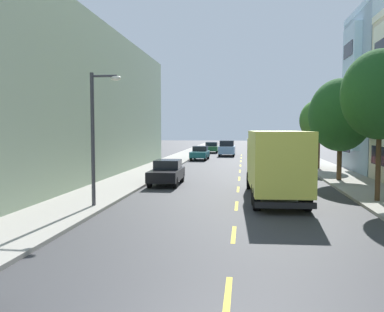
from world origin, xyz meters
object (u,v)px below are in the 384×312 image
at_px(parked_hatchback_teal, 200,153).
at_px(street_tree_third, 340,115).
at_px(parked_suv_silver, 284,153).
at_px(moving_sky_sedan, 227,148).
at_px(street_tree_farthest, 319,121).
at_px(delivery_box_truck, 275,161).
at_px(parked_pickup_red, 290,159).
at_px(parked_wagon_forest, 212,147).
at_px(parked_pickup_navy, 277,149).
at_px(street_lamp, 97,128).
at_px(parked_hatchback_black, 167,172).
at_px(street_tree_second, 380,95).

bearing_deg(parked_hatchback_teal, street_tree_third, -57.82).
distance_m(parked_suv_silver, moving_sky_sedan, 11.78).
distance_m(street_tree_farthest, delivery_box_truck, 15.75).
bearing_deg(parked_pickup_red, moving_sky_sedan, 111.05).
height_order(street_tree_third, parked_wagon_forest, street_tree_third).
bearing_deg(parked_suv_silver, parked_pickup_red, -90.30).
height_order(street_tree_third, moving_sky_sedan, street_tree_third).
relative_size(parked_pickup_navy, parked_wagon_forest, 1.13).
bearing_deg(parked_suv_silver, delivery_box_truck, -96.57).
bearing_deg(parked_suv_silver, street_lamp, -112.46).
height_order(parked_wagon_forest, moving_sky_sedan, moving_sky_sedan).
height_order(delivery_box_truck, parked_pickup_red, delivery_box_truck).
height_order(street_tree_farthest, parked_pickup_navy, street_tree_farthest).
bearing_deg(street_lamp, moving_sky_sedan, 83.24).
xyz_separation_m(street_tree_farthest, street_lamp, (-12.32, -18.15, -0.61)).
distance_m(street_lamp, parked_pickup_navy, 37.88).
height_order(parked_hatchback_black, parked_hatchback_teal, same).
bearing_deg(moving_sky_sedan, parked_pickup_red, -68.95).
height_order(delivery_box_truck, moving_sky_sedan, delivery_box_truck).
xyz_separation_m(street_tree_third, parked_suv_silver, (-2.12, 14.23, -3.31)).
bearing_deg(moving_sky_sedan, parked_hatchback_teal, -110.63).
distance_m(delivery_box_truck, parked_suv_silver, 21.60).
height_order(parked_hatchback_teal, parked_pickup_red, parked_pickup_red).
bearing_deg(delivery_box_truck, parked_pickup_red, 81.24).
height_order(street_lamp, parked_hatchback_teal, street_lamp).
height_order(street_tree_second, street_tree_farthest, street_tree_second).
distance_m(street_tree_farthest, parked_suv_silver, 7.54).
distance_m(street_tree_farthest, parked_hatchback_black, 15.30).
bearing_deg(parked_wagon_forest, street_lamp, -92.34).
bearing_deg(street_tree_third, parked_suv_silver, 98.49).
relative_size(delivery_box_truck, parked_wagon_forest, 1.74).
distance_m(street_tree_farthest, street_lamp, 21.94).
bearing_deg(street_tree_second, moving_sky_sedan, 104.36).
relative_size(street_tree_farthest, parked_wagon_forest, 1.20).
bearing_deg(moving_sky_sedan, delivery_box_truck, -83.47).
bearing_deg(street_lamp, parked_hatchback_black, 78.78).
xyz_separation_m(parked_hatchback_teal, parked_pickup_navy, (8.93, 8.62, 0.07)).
height_order(street_tree_third, parked_suv_silver, street_tree_third).
height_order(parked_pickup_red, parked_suv_silver, parked_suv_silver).
distance_m(street_lamp, moving_sky_sedan, 35.11).
relative_size(parked_hatchback_teal, moving_sky_sedan, 0.84).
bearing_deg(parked_hatchback_black, parked_hatchback_teal, 90.25).
relative_size(street_tree_second, parked_pickup_red, 1.30).
bearing_deg(parked_pickup_navy, delivery_box_truck, -94.59).
relative_size(street_tree_second, street_lamp, 1.22).
bearing_deg(parked_hatchback_black, street_lamp, -101.22).
xyz_separation_m(parked_pickup_red, moving_sky_sedan, (-6.05, 15.71, 0.16)).
bearing_deg(delivery_box_truck, parked_suv_silver, 83.43).
xyz_separation_m(parked_hatchback_black, moving_sky_sedan, (2.57, 26.97, 0.23)).
xyz_separation_m(street_tree_third, parked_pickup_red, (-2.15, 8.62, -3.47)).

